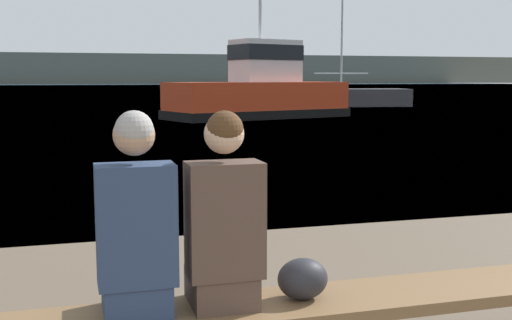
{
  "coord_description": "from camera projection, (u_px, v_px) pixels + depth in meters",
  "views": [
    {
      "loc": [
        -1.29,
        -0.37,
        1.65
      ],
      "look_at": [
        0.46,
        5.68,
        0.85
      ],
      "focal_mm": 45.0,
      "sensor_mm": 36.0,
      "label": 1
    }
  ],
  "objects": [
    {
      "name": "person_left",
      "position": [
        136.0,
        228.0,
        3.08
      ],
      "size": [
        0.37,
        0.38,
        1.01
      ],
      "color": "navy",
      "rests_on": "bench_main"
    },
    {
      "name": "water_surface",
      "position": [
        77.0,
        87.0,
        121.15
      ],
      "size": [
        240.0,
        240.0,
        0.0
      ],
      "primitive_type": "plane",
      "color": "#386084",
      "rests_on": "ground"
    },
    {
      "name": "shopping_bag",
      "position": [
        303.0,
        279.0,
        3.37
      ],
      "size": [
        0.27,
        0.22,
        0.22
      ],
      "color": "#232328",
      "rests_on": "bench_main"
    },
    {
      "name": "person_right",
      "position": [
        224.0,
        223.0,
        3.2
      ],
      "size": [
        0.37,
        0.38,
        1.0
      ],
      "color": "#4C382D",
      "rests_on": "bench_main"
    },
    {
      "name": "moored_sailboat",
      "position": [
        347.0,
        97.0,
        37.87
      ],
      "size": [
        7.47,
        3.8,
        7.82
      ],
      "rotation": [
        0.0,
        0.0,
        1.41
      ],
      "color": "#333338",
      "rests_on": "water_surface"
    },
    {
      "name": "bench_main",
      "position": [
        343.0,
        312.0,
        3.45
      ],
      "size": [
        6.2,
        0.49,
        0.5
      ],
      "color": "brown",
      "rests_on": "ground"
    },
    {
      "name": "far_shoreline",
      "position": [
        73.0,
        69.0,
        185.51
      ],
      "size": [
        600.0,
        12.0,
        8.67
      ],
      "primitive_type": "cube",
      "color": "#4C4C42",
      "rests_on": "ground"
    },
    {
      "name": "tugboat_red",
      "position": [
        260.0,
        93.0,
        26.72
      ],
      "size": [
        8.28,
        5.08,
        5.38
      ],
      "rotation": [
        0.0,
        0.0,
        1.88
      ],
      "color": "red",
      "rests_on": "water_surface"
    }
  ]
}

